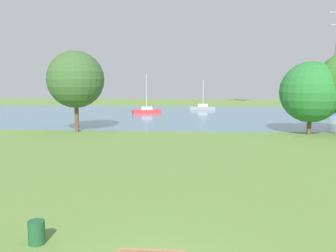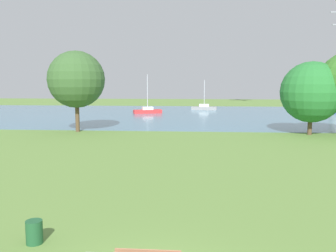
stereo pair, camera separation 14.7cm
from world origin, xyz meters
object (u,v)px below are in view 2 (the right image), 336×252
sailboat_gray (204,108)px  tree_west_far (76,79)px  litter_bin (34,232)px  sailboat_red (148,111)px  tree_west_near (311,92)px

sailboat_gray → tree_west_far: size_ratio=0.65×
litter_bin → sailboat_red: sailboat_red is taller
litter_bin → tree_west_near: 31.71m
sailboat_red → tree_west_near: bearing=-49.4°
litter_bin → sailboat_red: (-2.88, 49.72, 0.06)m
sailboat_gray → tree_west_near: tree_west_near is taller
sailboat_gray → tree_west_near: (10.14, -31.50, 3.92)m
tree_west_far → tree_west_near: size_ratio=1.17×
tree_west_far → tree_west_near: tree_west_far is taller
sailboat_gray → tree_west_far: bearing=-114.8°
sailboat_gray → litter_bin: bearing=-96.9°
litter_bin → sailboat_gray: 58.33m
tree_west_far → sailboat_gray: bearing=65.2°
sailboat_red → tree_west_near: 30.94m
tree_west_near → sailboat_red: bearing=130.6°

